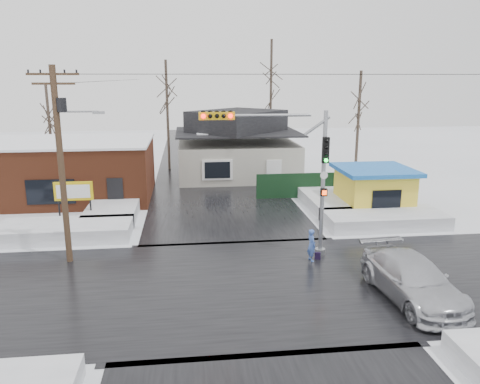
{
  "coord_description": "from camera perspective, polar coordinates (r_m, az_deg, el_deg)",
  "views": [
    {
      "loc": [
        -2.4,
        -17.97,
        8.48
      ],
      "look_at": [
        0.17,
        4.11,
        3.0
      ],
      "focal_mm": 35.0,
      "sensor_mm": 36.0,
      "label": 1
    }
  ],
  "objects": [
    {
      "name": "tree_far_west",
      "position": [
        43.59,
        -22.43,
        10.04
      ],
      "size": [
        3.0,
        3.0,
        8.0
      ],
      "color": "#332821",
      "rests_on": "ground"
    },
    {
      "name": "fence",
      "position": [
        34.04,
        8.68,
        0.82
      ],
      "size": [
        8.0,
        0.12,
        1.8
      ],
      "primitive_type": "cube",
      "color": "black",
      "rests_on": "ground"
    },
    {
      "name": "kiosk",
      "position": [
        31.19,
        15.97,
        0.3
      ],
      "size": [
        4.6,
        4.6,
        2.88
      ],
      "color": "yellow",
      "rests_on": "ground"
    },
    {
      "name": "ground",
      "position": [
        20.01,
        0.89,
        -11.22
      ],
      "size": [
        120.0,
        120.0,
        0.0
      ],
      "primitive_type": "plane",
      "color": "white",
      "rests_on": "ground"
    },
    {
      "name": "car",
      "position": [
        19.68,
        20.24,
        -9.97
      ],
      "size": [
        2.7,
        5.79,
        1.63
      ],
      "primitive_type": "imported",
      "rotation": [
        0.0,
        0.0,
        0.07
      ],
      "color": "silver",
      "rests_on": "ground"
    },
    {
      "name": "tree_far_right",
      "position": [
        40.63,
        14.41,
        11.56
      ],
      "size": [
        3.0,
        3.0,
        9.0
      ],
      "color": "#332821",
      "rests_on": "ground"
    },
    {
      "name": "snowbank_nside_w",
      "position": [
        31.38,
        -14.85,
        -1.55
      ],
      "size": [
        3.0,
        8.0,
        0.8
      ],
      "primitive_type": "cube",
      "color": "white",
      "rests_on": "ground"
    },
    {
      "name": "traffic_signal",
      "position": [
        21.84,
        6.26,
        3.37
      ],
      "size": [
        6.05,
        0.68,
        7.0
      ],
      "color": "gray",
      "rests_on": "ground"
    },
    {
      "name": "tree_far_mid",
      "position": [
        46.74,
        3.84,
        15.12
      ],
      "size": [
        3.0,
        3.0,
        12.0
      ],
      "color": "#332821",
      "rests_on": "ground"
    },
    {
      "name": "pedestrian",
      "position": [
        22.38,
        8.71,
        -6.45
      ],
      "size": [
        0.48,
        0.63,
        1.55
      ],
      "primitive_type": "imported",
      "rotation": [
        0.0,
        0.0,
        1.79
      ],
      "color": "#4467BF",
      "rests_on": "ground"
    },
    {
      "name": "snowbank_nside_e",
      "position": [
        32.43,
        10.42,
        -0.81
      ],
      "size": [
        3.0,
        8.0,
        0.8
      ],
      "primitive_type": "cube",
      "color": "white",
      "rests_on": "ground"
    },
    {
      "name": "tree_far_left",
      "position": [
        44.0,
        -8.96,
        12.99
      ],
      "size": [
        3.0,
        3.0,
        10.0
      ],
      "color": "#332821",
      "rests_on": "ground"
    },
    {
      "name": "utility_pole",
      "position": [
        22.42,
        -20.9,
        4.3
      ],
      "size": [
        3.15,
        0.44,
        9.0
      ],
      "color": "#382619",
      "rests_on": "ground"
    },
    {
      "name": "snowbank_nw",
      "position": [
        27.06,
        -20.5,
        -4.43
      ],
      "size": [
        7.0,
        3.0,
        0.8
      ],
      "primitive_type": "cube",
      "color": "white",
      "rests_on": "ground"
    },
    {
      "name": "marquee_sign",
      "position": [
        28.99,
        -19.62,
        -0.04
      ],
      "size": [
        2.2,
        0.21,
        2.55
      ],
      "color": "black",
      "rests_on": "ground"
    },
    {
      "name": "road_ew",
      "position": [
        20.01,
        0.89,
        -11.19
      ],
      "size": [
        120.0,
        10.0,
        0.02
      ],
      "primitive_type": "cube",
      "color": "black",
      "rests_on": "ground"
    },
    {
      "name": "brick_building",
      "position": [
        35.61,
        -20.52,
        2.6
      ],
      "size": [
        12.2,
        8.2,
        4.12
      ],
      "color": "brown",
      "rests_on": "ground"
    },
    {
      "name": "snowbank_ne",
      "position": [
        28.61,
        17.17,
        -3.19
      ],
      "size": [
        7.0,
        3.0,
        0.8
      ],
      "primitive_type": "cube",
      "color": "white",
      "rests_on": "ground"
    },
    {
      "name": "shopping_bag",
      "position": [
        22.78,
        9.44,
        -7.73
      ],
      "size": [
        0.3,
        0.2,
        0.35
      ],
      "primitive_type": "cube",
      "rotation": [
        0.0,
        0.0,
        -0.32
      ],
      "color": "black",
      "rests_on": "ground"
    },
    {
      "name": "house",
      "position": [
        40.63,
        -0.36,
        5.55
      ],
      "size": [
        10.4,
        8.4,
        5.76
      ],
      "color": "#BAB7A8",
      "rests_on": "ground"
    },
    {
      "name": "road_ns",
      "position": [
        20.01,
        0.89,
        -11.19
      ],
      "size": [
        10.0,
        120.0,
        0.02
      ],
      "primitive_type": "cube",
      "color": "black",
      "rests_on": "ground"
    }
  ]
}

